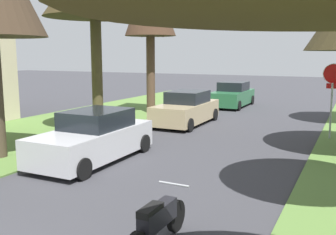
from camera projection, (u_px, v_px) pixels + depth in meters
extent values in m
cylinder|color=#9EA0A5|center=(331.00, 111.00, 14.58)|extent=(0.07, 0.56, 2.21)
cylinder|color=white|center=(334.00, 74.00, 14.62)|extent=(0.82, 0.24, 0.79)
cylinder|color=red|center=(334.00, 74.00, 14.63)|extent=(0.77, 0.24, 0.75)
cube|color=red|center=(333.00, 86.00, 14.61)|extent=(0.48, 0.10, 0.20)
cylinder|color=#46392B|center=(1.00, 20.00, 12.09)|extent=(1.18, 0.50, 1.23)
cylinder|color=#463E23|center=(97.00, 75.00, 16.19)|extent=(0.45, 0.45, 4.76)
cylinder|color=#463E23|center=(102.00, 0.00, 15.25)|extent=(0.73, 1.30, 1.38)
cylinder|color=#463E23|center=(103.00, 1.00, 15.66)|extent=(0.48, 0.92, 1.35)
cylinder|color=#463E23|center=(107.00, 2.00, 15.36)|extent=(0.39, 1.45, 1.30)
cylinder|color=#503A2B|center=(151.00, 75.00, 21.40)|extent=(0.48, 0.48, 4.26)
cylinder|color=#503A2B|center=(155.00, 28.00, 20.51)|extent=(0.88, 1.14, 1.00)
cylinder|color=#503A2B|center=(148.00, 25.00, 21.35)|extent=(0.85, 0.92, 1.30)
cylinder|color=#503A2B|center=(157.00, 21.00, 21.30)|extent=(1.25, 0.56, 1.78)
cube|color=#BCBCC1|center=(93.00, 142.00, 11.89)|extent=(1.87, 4.42, 0.85)
cube|color=black|center=(97.00, 119.00, 11.97)|extent=(1.63, 2.04, 0.56)
cylinder|color=black|center=(82.00, 169.00, 10.10)|extent=(0.21, 0.60, 0.60)
cylinder|color=black|center=(33.00, 161.00, 10.84)|extent=(0.21, 0.60, 0.60)
cylinder|color=black|center=(144.00, 143.00, 13.04)|extent=(0.21, 0.60, 0.60)
cylinder|color=black|center=(101.00, 138.00, 13.78)|extent=(0.21, 0.60, 0.60)
cube|color=tan|center=(186.00, 112.00, 18.21)|extent=(1.87, 4.42, 0.85)
cube|color=black|center=(188.00, 97.00, 18.29)|extent=(1.63, 2.04, 0.56)
cylinder|color=black|center=(189.00, 125.00, 16.42)|extent=(0.21, 0.60, 0.60)
cylinder|color=black|center=(154.00, 122.00, 17.16)|extent=(0.21, 0.60, 0.60)
cylinder|color=black|center=(214.00, 114.00, 19.36)|extent=(0.21, 0.60, 0.60)
cylinder|color=black|center=(183.00, 112.00, 20.10)|extent=(0.21, 0.60, 0.60)
cube|color=#28663D|center=(232.00, 97.00, 24.48)|extent=(1.87, 4.42, 0.85)
cube|color=black|center=(234.00, 86.00, 24.56)|extent=(1.63, 2.04, 0.56)
cylinder|color=black|center=(239.00, 106.00, 22.69)|extent=(0.21, 0.60, 0.60)
cylinder|color=black|center=(211.00, 104.00, 23.43)|extent=(0.21, 0.60, 0.60)
cylinder|color=black|center=(252.00, 100.00, 25.62)|extent=(0.21, 0.60, 0.60)
cylinder|color=black|center=(227.00, 99.00, 26.37)|extent=(0.21, 0.60, 0.60)
cylinder|color=black|center=(176.00, 216.00, 7.15)|extent=(0.10, 0.60, 0.60)
cube|color=black|center=(158.00, 216.00, 6.47)|extent=(0.25, 1.02, 0.36)
cube|color=black|center=(150.00, 210.00, 6.21)|extent=(0.22, 0.56, 0.12)
cylinder|color=#9EA0A5|center=(174.00, 184.00, 6.96)|extent=(0.60, 0.04, 0.04)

